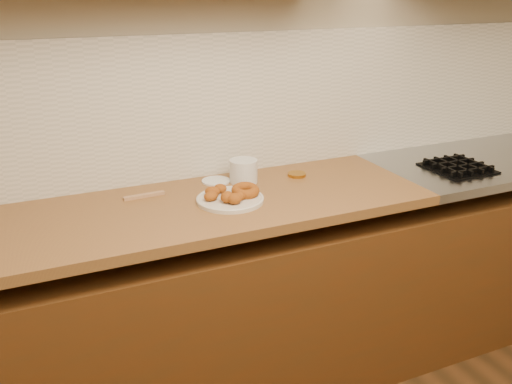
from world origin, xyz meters
The scene contains 13 objects.
wall_back centered at (0.00, 2.00, 1.35)m, with size 4.00×0.02×2.70m, color tan.
base_cabinet centered at (0.00, 1.69, 0.39)m, with size 3.60×0.60×0.77m, color #542A0F.
butcher_block centered at (-0.65, 1.69, 0.88)m, with size 2.30×0.62×0.04m, color brown.
stovetop centered at (1.15, 1.69, 0.88)m, with size 1.30×0.62×0.04m, color #9EA0A5.
backsplash centered at (0.00, 1.99, 1.20)m, with size 3.60×0.02×0.60m, color beige.
burner_grates centered at (1.13, 1.61, 0.91)m, with size 0.91×0.26×0.03m.
donut_plate centered at (-0.28, 1.66, 0.91)m, with size 0.26×0.26×0.01m, color beige.
ring_donut centered at (-0.22, 1.66, 0.93)m, with size 0.11×0.11×0.04m, color #984810.
fried_dough_chunks centered at (-0.31, 1.65, 0.93)m, with size 0.16×0.20×0.04m.
plastic_tub centered at (-0.15, 1.84, 0.95)m, with size 0.12×0.12×0.10m, color silver.
tub_lid centered at (-0.26, 1.89, 0.90)m, with size 0.12×0.12×0.01m, color silver.
brass_jar_lid centered at (0.09, 1.82, 0.91)m, with size 0.08×0.08×0.01m, color #B07721.
wooden_utensil centered at (-0.58, 1.84, 0.91)m, with size 0.16×0.02×0.01m, color #AB7D56.
Camera 1 is at (-0.97, -0.15, 1.68)m, focal length 38.00 mm.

